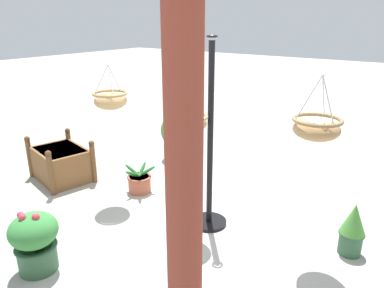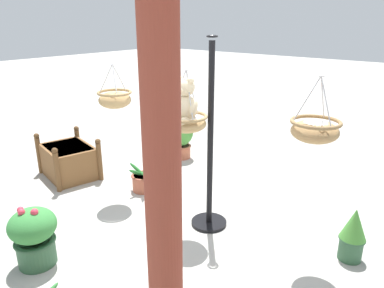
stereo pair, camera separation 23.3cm
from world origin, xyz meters
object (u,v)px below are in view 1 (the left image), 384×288
(display_pole_central, at_px, (210,173))
(potted_plant_fern_front, at_px, (353,229))
(hanging_basket_with_teddy, at_px, (187,122))
(potted_plant_tall_leafy, at_px, (139,182))
(teddy_bear, at_px, (186,103))
(potted_plant_flowering_red, at_px, (174,135))
(hanging_basket_left_high, at_px, (317,128))
(potted_plant_conical_shrub, at_px, (35,240))
(wooden_planter_box, at_px, (61,163))
(hanging_basket_right_low, at_px, (110,100))
(greenhouse_pillar_right, at_px, (184,212))

(display_pole_central, height_order, potted_plant_fern_front, display_pole_central)
(hanging_basket_with_teddy, bearing_deg, potted_plant_tall_leafy, -18.53)
(teddy_bear, height_order, potted_plant_flowering_red, teddy_bear)
(display_pole_central, relative_size, hanging_basket_with_teddy, 3.30)
(teddy_bear, bearing_deg, potted_plant_fern_front, -159.03)
(potted_plant_fern_front, height_order, potted_plant_flowering_red, potted_plant_flowering_red)
(hanging_basket_left_high, bearing_deg, potted_plant_conical_shrub, 40.77)
(potted_plant_tall_leafy, relative_size, potted_plant_conical_shrub, 0.73)
(hanging_basket_left_high, xyz_separation_m, wooden_planter_box, (3.80, 0.31, -1.17))
(hanging_basket_right_low, bearing_deg, display_pole_central, -173.29)
(potted_plant_flowering_red, relative_size, potted_plant_tall_leafy, 1.67)
(hanging_basket_with_teddy, bearing_deg, greenhouse_pillar_right, 126.07)
(potted_plant_fern_front, relative_size, potted_plant_tall_leafy, 1.23)
(potted_plant_tall_leafy, bearing_deg, potted_plant_conical_shrub, 101.46)
(hanging_basket_with_teddy, relative_size, potted_plant_flowering_red, 0.84)
(greenhouse_pillar_right, height_order, wooden_planter_box, greenhouse_pillar_right)
(hanging_basket_left_high, xyz_separation_m, greenhouse_pillar_right, (0.15, 1.92, -0.08))
(hanging_basket_left_high, height_order, potted_plant_fern_front, hanging_basket_left_high)
(hanging_basket_left_high, xyz_separation_m, potted_plant_flowering_red, (2.94, -1.46, -1.00))
(display_pole_central, xyz_separation_m, wooden_planter_box, (2.63, 0.25, -0.41))
(hanging_basket_right_low, height_order, potted_plant_flowering_red, hanging_basket_right_low)
(teddy_bear, distance_m, potted_plant_conical_shrub, 2.08)
(hanging_basket_right_low, xyz_separation_m, potted_plant_tall_leafy, (-0.14, -0.31, -1.27))
(wooden_planter_box, relative_size, potted_plant_tall_leafy, 2.21)
(display_pole_central, height_order, potted_plant_flowering_red, display_pole_central)
(teddy_bear, distance_m, potted_plant_flowering_red, 2.67)
(hanging_basket_left_high, distance_m, potted_plant_fern_front, 1.25)
(teddy_bear, xyz_separation_m, greenhouse_pillar_right, (-1.17, 1.58, -0.20))
(teddy_bear, relative_size, hanging_basket_right_low, 0.86)
(hanging_basket_with_teddy, bearing_deg, display_pole_central, -120.96)
(hanging_basket_with_teddy, height_order, potted_plant_tall_leafy, hanging_basket_with_teddy)
(hanging_basket_left_high, height_order, potted_plant_tall_leafy, hanging_basket_left_high)
(hanging_basket_with_teddy, relative_size, hanging_basket_left_high, 1.08)
(teddy_bear, xyz_separation_m, potted_plant_flowering_red, (1.62, -1.79, -1.13))
(hanging_basket_with_teddy, xyz_separation_m, potted_plant_flowering_red, (1.62, -1.77, -0.91))
(potted_plant_fern_front, bearing_deg, hanging_basket_left_high, 38.62)
(hanging_basket_with_teddy, relative_size, potted_plant_fern_front, 1.14)
(hanging_basket_left_high, xyz_separation_m, potted_plant_fern_front, (-0.41, -0.33, -1.14))
(teddy_bear, relative_size, potted_plant_fern_front, 0.84)
(potted_plant_flowering_red, bearing_deg, hanging_basket_with_teddy, 132.42)
(teddy_bear, relative_size, potted_plant_conical_shrub, 0.76)
(display_pole_central, height_order, potted_plant_conical_shrub, display_pole_central)
(hanging_basket_right_low, bearing_deg, potted_plant_fern_front, -169.54)
(potted_plant_flowering_red, relative_size, potted_plant_conical_shrub, 1.22)
(greenhouse_pillar_right, bearing_deg, potted_plant_flowering_red, -50.46)
(greenhouse_pillar_right, relative_size, potted_plant_flowering_red, 3.46)
(wooden_planter_box, bearing_deg, potted_plant_tall_leafy, -163.22)
(hanging_basket_right_low, distance_m, wooden_planter_box, 1.64)
(hanging_basket_with_teddy, xyz_separation_m, teddy_bear, (-0.00, 0.02, 0.22))
(greenhouse_pillar_right, height_order, potted_plant_flowering_red, greenhouse_pillar_right)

